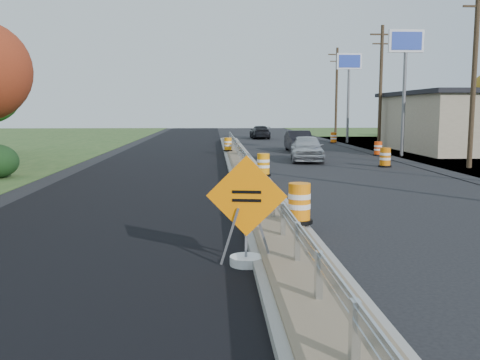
{
  "coord_description": "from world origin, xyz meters",
  "views": [
    {
      "loc": [
        -1.52,
        -17.45,
        2.96
      ],
      "look_at": [
        -0.81,
        -3.33,
        1.1
      ],
      "focal_mm": 40.0,
      "sensor_mm": 36.0,
      "label": 1
    }
  ],
  "objects_px": {
    "barrel_shoulder_far": "(334,138)",
    "car_silver": "(307,148)",
    "barrel_median_mid": "(263,165)",
    "barrel_median_far": "(228,145)",
    "barrel_median_near": "(299,204)",
    "barrel_shoulder_near": "(385,158)",
    "barrel_shoulder_mid": "(378,149)",
    "car_dark_far": "(260,132)",
    "car_dark_mid": "(299,141)",
    "caution_sign": "(246,238)"
  },
  "relations": [
    {
      "from": "barrel_shoulder_far",
      "to": "car_silver",
      "type": "bearing_deg",
      "value": -107.76
    },
    {
      "from": "barrel_median_mid",
      "to": "car_silver",
      "type": "bearing_deg",
      "value": 68.81
    },
    {
      "from": "barrel_median_mid",
      "to": "barrel_shoulder_far",
      "type": "xyz_separation_m",
      "value": [
        8.65,
        25.2,
        -0.21
      ]
    },
    {
      "from": "barrel_median_mid",
      "to": "barrel_median_far",
      "type": "distance_m",
      "value": 13.57
    },
    {
      "from": "barrel_median_near",
      "to": "barrel_shoulder_near",
      "type": "bearing_deg",
      "value": 64.89
    },
    {
      "from": "barrel_median_far",
      "to": "car_silver",
      "type": "distance_m",
      "value": 6.62
    },
    {
      "from": "barrel_shoulder_mid",
      "to": "car_dark_far",
      "type": "xyz_separation_m",
      "value": [
        -5.88,
        21.06,
        0.23
      ]
    },
    {
      "from": "barrel_median_mid",
      "to": "barrel_median_near",
      "type": "bearing_deg",
      "value": -90.0
    },
    {
      "from": "barrel_shoulder_far",
      "to": "car_dark_mid",
      "type": "bearing_deg",
      "value": -116.26
    },
    {
      "from": "caution_sign",
      "to": "barrel_shoulder_mid",
      "type": "xyz_separation_m",
      "value": [
        10.1,
        24.32,
        -0.1
      ]
    },
    {
      "from": "car_silver",
      "to": "barrel_shoulder_far",
      "type": "bearing_deg",
      "value": 78.53
    },
    {
      "from": "car_dark_mid",
      "to": "barrel_shoulder_far",
      "type": "bearing_deg",
      "value": 63.79
    },
    {
      "from": "barrel_median_far",
      "to": "barrel_shoulder_near",
      "type": "xyz_separation_m",
      "value": [
        7.97,
        -8.19,
        -0.18
      ]
    },
    {
      "from": "barrel_median_near",
      "to": "car_silver",
      "type": "distance_m",
      "value": 18.25
    },
    {
      "from": "barrel_shoulder_mid",
      "to": "car_dark_mid",
      "type": "distance_m",
      "value": 5.86
    },
    {
      "from": "barrel_median_near",
      "to": "barrel_shoulder_mid",
      "type": "xyz_separation_m",
      "value": [
        8.65,
        21.58,
        -0.26
      ]
    },
    {
      "from": "barrel_shoulder_near",
      "to": "car_silver",
      "type": "relative_size",
      "value": 0.22
    },
    {
      "from": "barrel_median_near",
      "to": "barrel_shoulder_near",
      "type": "relative_size",
      "value": 0.97
    },
    {
      "from": "barrel_median_near",
      "to": "car_dark_mid",
      "type": "xyz_separation_m",
      "value": [
        4.04,
        25.18,
        0.05
      ]
    },
    {
      "from": "barrel_median_mid",
      "to": "car_silver",
      "type": "height_order",
      "value": "car_silver"
    },
    {
      "from": "barrel_median_mid",
      "to": "barrel_shoulder_far",
      "type": "bearing_deg",
      "value": 71.05
    },
    {
      "from": "barrel_median_near",
      "to": "barrel_median_far",
      "type": "bearing_deg",
      "value": 92.76
    },
    {
      "from": "caution_sign",
      "to": "barrel_median_near",
      "type": "height_order",
      "value": "caution_sign"
    },
    {
      "from": "barrel_shoulder_near",
      "to": "car_silver",
      "type": "distance_m",
      "value": 4.83
    },
    {
      "from": "barrel_median_near",
      "to": "car_silver",
      "type": "height_order",
      "value": "car_silver"
    },
    {
      "from": "barrel_median_near",
      "to": "car_silver",
      "type": "bearing_deg",
      "value": 79.47
    },
    {
      "from": "barrel_median_near",
      "to": "car_dark_far",
      "type": "height_order",
      "value": "car_dark_far"
    },
    {
      "from": "car_dark_mid",
      "to": "barrel_shoulder_mid",
      "type": "bearing_deg",
      "value": -37.93
    },
    {
      "from": "car_dark_mid",
      "to": "barrel_shoulder_near",
      "type": "bearing_deg",
      "value": -74.85
    },
    {
      "from": "barrel_median_far",
      "to": "car_dark_mid",
      "type": "xyz_separation_m",
      "value": [
        5.14,
        2.33,
        0.09
      ]
    },
    {
      "from": "barrel_median_mid",
      "to": "car_dark_mid",
      "type": "bearing_deg",
      "value": 75.71
    },
    {
      "from": "barrel_median_near",
      "to": "barrel_shoulder_mid",
      "type": "bearing_deg",
      "value": 68.16
    },
    {
      "from": "barrel_median_far",
      "to": "barrel_shoulder_near",
      "type": "relative_size",
      "value": 0.89
    },
    {
      "from": "caution_sign",
      "to": "barrel_median_near",
      "type": "bearing_deg",
      "value": 70.15
    },
    {
      "from": "barrel_shoulder_mid",
      "to": "car_silver",
      "type": "xyz_separation_m",
      "value": [
        -5.31,
        -3.64,
        0.33
      ]
    },
    {
      "from": "caution_sign",
      "to": "car_silver",
      "type": "relative_size",
      "value": 0.47
    },
    {
      "from": "barrel_median_mid",
      "to": "car_dark_mid",
      "type": "relative_size",
      "value": 0.21
    },
    {
      "from": "barrel_shoulder_mid",
      "to": "car_dark_mid",
      "type": "bearing_deg",
      "value": 142.01
    },
    {
      "from": "barrel_shoulder_near",
      "to": "car_silver",
      "type": "height_order",
      "value": "car_silver"
    },
    {
      "from": "car_silver",
      "to": "car_dark_far",
      "type": "relative_size",
      "value": 0.98
    },
    {
      "from": "caution_sign",
      "to": "barrel_shoulder_near",
      "type": "xyz_separation_m",
      "value": [
        8.32,
        17.41,
        -0.06
      ]
    },
    {
      "from": "barrel_shoulder_far",
      "to": "car_dark_mid",
      "type": "distance_m",
      "value": 10.43
    },
    {
      "from": "caution_sign",
      "to": "barrel_shoulder_mid",
      "type": "height_order",
      "value": "caution_sign"
    },
    {
      "from": "caution_sign",
      "to": "car_dark_far",
      "type": "height_order",
      "value": "caution_sign"
    },
    {
      "from": "car_silver",
      "to": "car_dark_far",
      "type": "bearing_deg",
      "value": 97.6
    },
    {
      "from": "caution_sign",
      "to": "barrel_shoulder_near",
      "type": "bearing_deg",
      "value": 72.48
    },
    {
      "from": "barrel_median_mid",
      "to": "car_dark_mid",
      "type": "height_order",
      "value": "car_dark_mid"
    },
    {
      "from": "barrel_shoulder_near",
      "to": "car_silver",
      "type": "bearing_deg",
      "value": 137.21
    },
    {
      "from": "barrel_median_near",
      "to": "car_dark_mid",
      "type": "bearing_deg",
      "value": 80.89
    },
    {
      "from": "barrel_median_near",
      "to": "barrel_median_mid",
      "type": "relative_size",
      "value": 1.04
    }
  ]
}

